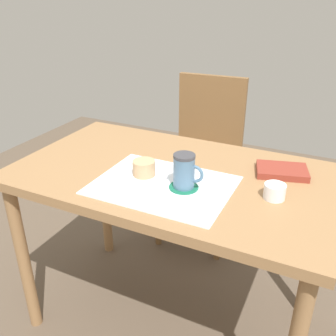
% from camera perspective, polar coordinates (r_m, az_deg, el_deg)
% --- Properties ---
extents(ground_plane, '(4.40, 4.40, 0.02)m').
position_cam_1_polar(ground_plane, '(1.85, 0.51, -21.94)').
color(ground_plane, brown).
extents(dining_table, '(1.18, 0.69, 0.75)m').
position_cam_1_polar(dining_table, '(1.43, 0.61, -3.76)').
color(dining_table, '#997047').
rests_on(dining_table, ground_plane).
extents(wooden_chair, '(0.44, 0.44, 0.93)m').
position_cam_1_polar(wooden_chair, '(2.16, 5.49, 2.02)').
color(wooden_chair, brown).
rests_on(wooden_chair, ground_plane).
extents(placemat, '(0.47, 0.35, 0.00)m').
position_cam_1_polar(placemat, '(1.29, -0.77, -2.62)').
color(placemat, white).
rests_on(placemat, dining_table).
extents(pastry_plate, '(0.17, 0.17, 0.01)m').
position_cam_1_polar(pastry_plate, '(1.33, -3.64, -1.27)').
color(pastry_plate, white).
rests_on(pastry_plate, placemat).
extents(pastry, '(0.08, 0.08, 0.05)m').
position_cam_1_polar(pastry, '(1.32, -3.68, 0.01)').
color(pastry, tan).
rests_on(pastry, pastry_plate).
extents(coffee_coaster, '(0.10, 0.10, 0.00)m').
position_cam_1_polar(coffee_coaster, '(1.27, 2.41, -2.93)').
color(coffee_coaster, '#196B4C').
rests_on(coffee_coaster, placemat).
extents(coffee_mug, '(0.11, 0.07, 0.12)m').
position_cam_1_polar(coffee_mug, '(1.24, 2.57, -0.47)').
color(coffee_mug, slate).
rests_on(coffee_mug, coffee_coaster).
extents(sugar_bowl, '(0.07, 0.07, 0.05)m').
position_cam_1_polar(sugar_bowl, '(1.25, 15.94, -3.45)').
color(sugar_bowl, white).
rests_on(sugar_bowl, dining_table).
extents(small_book, '(0.21, 0.17, 0.02)m').
position_cam_1_polar(small_book, '(1.43, 16.97, -0.43)').
color(small_book, maroon).
rests_on(small_book, dining_table).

